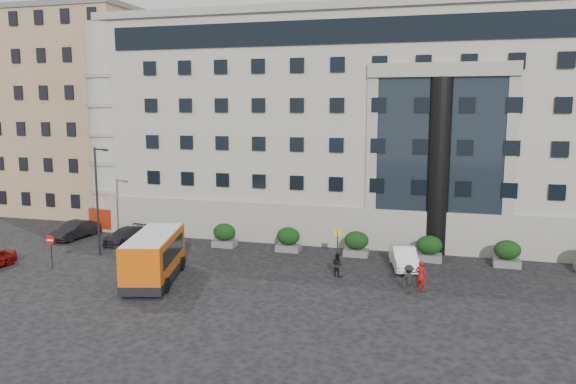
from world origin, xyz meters
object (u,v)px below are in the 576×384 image
object	(u,v)px
pedestrian_b	(337,265)
hedge_e	(507,253)
hedge_a	(224,235)
parked_car_c	(125,235)
hedge_d	(429,248)
parked_car_d	(172,219)
red_truck	(119,210)
parked_car_b	(75,230)
minibus	(154,255)
pedestrian_a	(421,276)
white_taxi	(404,258)
hedge_b	(288,239)
street_lamp	(98,197)
pedestrian_c	(409,279)
bus_stop_sign	(338,241)
hedge_c	(356,244)
no_entry_sign	(51,245)

from	to	relation	value
pedestrian_b	hedge_e	bearing A→B (deg)	-123.86
hedge_a	parked_car_c	bearing A→B (deg)	-173.10
hedge_d	parked_car_d	world-z (taller)	hedge_d
red_truck	parked_car_c	xyz separation A→B (m)	(4.02, -5.70, -0.84)
parked_car_b	parked_car_d	xyz separation A→B (m)	(5.50, 6.70, -0.03)
minibus	parked_car_b	size ratio (longest dim) A/B	1.72
hedge_d	pedestrian_a	xyz separation A→B (m)	(-0.31, -6.90, 0.00)
parked_car_d	white_taxi	size ratio (longest dim) A/B	1.14
hedge_a	minibus	distance (m)	9.42
hedge_d	red_truck	size ratio (longest dim) A/B	0.34
pedestrian_b	parked_car_b	bearing A→B (deg)	18.48
hedge_e	parked_car_c	bearing A→B (deg)	-178.04
hedge_e	red_truck	xyz separation A→B (m)	(-33.05, 4.70, 0.52)
hedge_b	street_lamp	size ratio (longest dim) A/B	0.23
pedestrian_b	pedestrian_c	world-z (taller)	pedestrian_c
bus_stop_sign	parked_car_b	distance (m)	22.61
hedge_c	hedge_d	world-z (taller)	same
hedge_c	hedge_e	bearing A→B (deg)	0.00
hedge_b	bus_stop_sign	xyz separation A→B (m)	(4.30, -2.80, 0.80)
hedge_c	parked_car_d	xyz separation A→B (m)	(-17.90, 5.87, -0.23)
parked_car_c	pedestrian_a	bearing A→B (deg)	-5.45
hedge_a	hedge_d	world-z (taller)	same
parked_car_c	hedge_e	bearing A→B (deg)	10.61
minibus	pedestrian_a	world-z (taller)	minibus
red_truck	hedge_c	bearing A→B (deg)	-6.60
street_lamp	no_entry_sign	xyz separation A→B (m)	(-1.06, -4.04, -2.72)
hedge_b	minibus	xyz separation A→B (m)	(-6.16, -9.34, 0.73)
street_lamp	red_truck	size ratio (longest dim) A/B	1.47
parked_car_c	street_lamp	bearing A→B (deg)	-76.99
hedge_d	white_taxi	distance (m)	2.82
hedge_b	red_truck	bearing A→B (deg)	164.91
hedge_a	hedge_d	distance (m)	15.60
hedge_b	parked_car_c	xyz separation A→B (m)	(-13.43, -1.00, -0.32)
hedge_c	white_taxi	size ratio (longest dim) A/B	0.42
hedge_b	hedge_e	distance (m)	15.60
hedge_d	red_truck	world-z (taller)	red_truck
street_lamp	red_truck	bearing A→B (deg)	114.38
hedge_a	pedestrian_b	xyz separation A→B (m)	(9.97, -5.38, -0.14)
minibus	white_taxi	size ratio (longest dim) A/B	1.73
red_truck	pedestrian_a	bearing A→B (deg)	-17.72
red_truck	hedge_b	bearing A→B (deg)	-9.95
hedge_d	white_taxi	bearing A→B (deg)	-124.65
white_taxi	bus_stop_sign	bearing A→B (deg)	173.47
hedge_e	pedestrian_a	xyz separation A→B (m)	(-5.51, -6.90, 0.00)
hedge_d	pedestrian_a	distance (m)	6.91
bus_stop_sign	no_entry_sign	xyz separation A→B (m)	(-18.50, -6.04, -0.08)
hedge_c	parked_car_b	size ratio (longest dim) A/B	0.42
hedge_e	pedestrian_c	distance (m)	9.71
parked_car_b	no_entry_sign	bearing A→B (deg)	-59.13
red_truck	pedestrian_a	size ratio (longest dim) A/B	2.93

